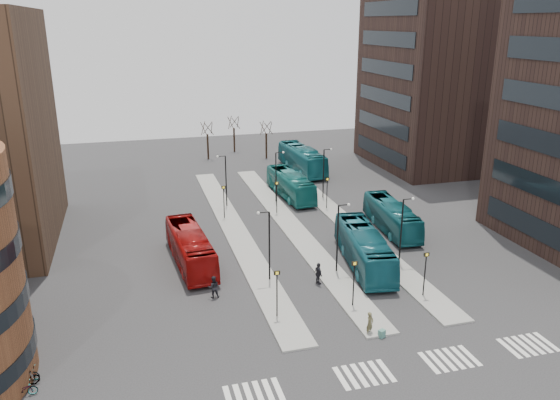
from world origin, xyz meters
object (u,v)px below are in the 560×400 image
object	(u,v)px
suitcase	(382,334)
teal_bus_c	(392,216)
bicycle_far	(27,373)
teal_bus_a	(364,248)
bicycle_mid	(24,380)
red_bus	(190,247)
bicycle_near	(22,390)
commuter_b	(318,274)
teal_bus_d	(302,159)
commuter_a	(213,287)
commuter_c	(363,271)
teal_bus_b	(290,185)
traveller	(370,324)

from	to	relation	value
suitcase	teal_bus_c	size ratio (longest dim) A/B	0.05
bicycle_far	teal_bus_a	bearing A→B (deg)	-48.13
bicycle_mid	red_bus	bearing A→B (deg)	-56.71
red_bus	bicycle_near	bearing A→B (deg)	-130.64
bicycle_far	bicycle_mid	bearing A→B (deg)	-158.11
commuter_b	bicycle_near	world-z (taller)	commuter_b
teal_bus_d	commuter_a	distance (m)	39.26
commuter_a	teal_bus_a	bearing A→B (deg)	-168.07
red_bus	teal_bus_c	xyz separation A→B (m)	(21.16, 2.72, -0.08)
commuter_c	bicycle_mid	xyz separation A→B (m)	(-25.15, -7.66, -0.35)
suitcase	bicycle_near	world-z (taller)	bicycle_near
bicycle_far	teal_bus_d	bearing A→B (deg)	-14.63
teal_bus_b	traveller	bearing A→B (deg)	-100.42
commuter_a	bicycle_far	distance (m)	14.56
red_bus	commuter_b	xyz separation A→B (m)	(9.71, -6.91, -0.64)
commuter_c	bicycle_near	xyz separation A→B (m)	(-25.15, -8.52, -0.43)
teal_bus_d	bicycle_far	distance (m)	52.16
commuter_a	suitcase	bearing A→B (deg)	141.58
teal_bus_c	commuter_a	xyz separation A→B (m)	(-20.17, -9.61, -0.59)
teal_bus_d	commuter_a	world-z (taller)	teal_bus_d
teal_bus_a	bicycle_mid	distance (m)	28.47
bicycle_near	bicycle_far	size ratio (longest dim) A/B	1.01
bicycle_mid	commuter_c	bearing A→B (deg)	-91.93
red_bus	bicycle_near	world-z (taller)	red_bus
traveller	commuter_c	distance (m)	8.36
teal_bus_a	teal_bus_c	size ratio (longest dim) A/B	1.10
teal_bus_a	teal_bus_b	xyz separation A→B (m)	(-0.55, 20.94, -0.09)
commuter_c	bicycle_near	size ratio (longest dim) A/B	1.03
commuter_a	commuter_b	size ratio (longest dim) A/B	0.96
traveller	commuter_c	size ratio (longest dim) A/B	0.97
bicycle_near	traveller	bearing A→B (deg)	-94.07
suitcase	bicycle_far	xyz separation A→B (m)	(-22.89, 1.57, 0.17)
teal_bus_c	teal_bus_d	distance (m)	25.11
traveller	commuter_a	xyz separation A→B (m)	(-9.61, 8.26, 0.06)
teal_bus_a	commuter_b	world-z (taller)	teal_bus_a
suitcase	traveller	size ratio (longest dim) A/B	0.32
bicycle_mid	teal_bus_b	bearing A→B (deg)	-58.40
bicycle_mid	traveller	bearing A→B (deg)	-109.31
teal_bus_c	commuter_b	xyz separation A→B (m)	(-11.44, -9.63, -0.56)
traveller	bicycle_mid	size ratio (longest dim) A/B	0.98
teal_bus_b	commuter_c	world-z (taller)	teal_bus_b
teal_bus_b	bicycle_far	size ratio (longest dim) A/B	6.63
bicycle_far	commuter_b	bearing A→B (deg)	-49.42
teal_bus_a	teal_bus_c	world-z (taller)	teal_bus_a
teal_bus_a	commuter_c	xyz separation A→B (m)	(-1.30, -2.80, -0.78)
red_bus	bicycle_far	distance (m)	18.34
teal_bus_a	commuter_b	distance (m)	5.68
teal_bus_b	bicycle_near	bearing A→B (deg)	-132.53
bicycle_far	traveller	bearing A→B (deg)	-70.71
commuter_b	teal_bus_b	bearing A→B (deg)	-20.31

